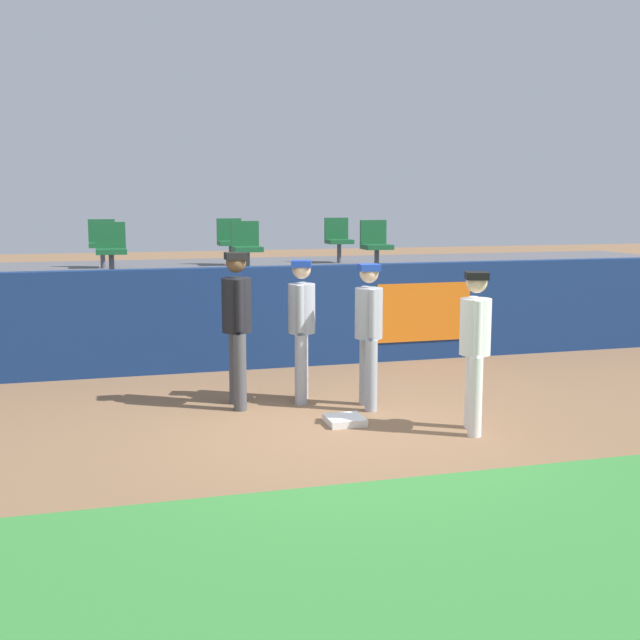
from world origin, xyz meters
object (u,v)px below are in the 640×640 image
player_fielder_home (475,341)px  seat_back_left (102,241)px  seat_front_right (375,242)px  seat_front_center (246,244)px  seat_front_left (111,246)px  player_runner_visitor (369,325)px  player_coach_visitor (301,321)px  seat_back_right (338,238)px  first_base (345,420)px  player_umpire (237,318)px  seat_back_center (230,239)px

player_fielder_home → seat_back_left: 7.97m
player_fielder_home → seat_front_right: (0.76, 5.25, 0.73)m
seat_front_center → seat_front_left: bearing=180.0°
player_runner_visitor → player_coach_visitor: player_coach_visitor is taller
player_runner_visitor → seat_front_left: seat_front_left is taller
seat_back_right → seat_front_left: same height
seat_back_right → player_runner_visitor: bearing=-103.5°
seat_front_center → seat_back_right: bearing=40.9°
first_base → seat_front_center: seat_front_center is taller
player_umpire → seat_front_center: bearing=168.6°
player_runner_visitor → seat_front_right: size_ratio=2.01×
player_coach_visitor → seat_front_left: (-2.10, 3.52, 0.72)m
seat_front_left → seat_back_center: bearing=40.1°
player_runner_visitor → seat_front_right: 4.36m
first_base → seat_back_right: 6.88m
first_base → player_coach_visitor: bearing=100.7°
player_runner_visitor → player_umpire: bearing=-101.5°
player_coach_visitor → seat_front_right: bearing=166.3°
player_fielder_home → seat_front_center: 5.49m
seat_back_right → first_base: bearing=-106.3°
seat_back_right → seat_front_center: size_ratio=1.00×
seat_front_left → seat_back_center: size_ratio=1.00×
player_fielder_home → seat_front_left: (-3.52, 5.25, 0.73)m
seat_front_left → seat_front_center: size_ratio=1.00×
first_base → seat_back_center: 6.62m
first_base → seat_back_right: size_ratio=0.48×
seat_front_left → seat_front_center: 2.10m
player_umpire → seat_front_right: 4.69m
seat_front_right → seat_back_center: size_ratio=1.00×
first_base → seat_front_center: (-0.21, 4.61, 1.67)m
player_fielder_home → seat_front_right: size_ratio=2.01×
player_coach_visitor → player_umpire: player_umpire is taller
player_fielder_home → seat_front_left: bearing=-126.9°
seat_back_right → seat_back_center: size_ratio=1.00×
seat_back_center → first_base: bearing=-88.4°
seat_back_left → seat_front_left: bearing=-86.5°
seat_back_center → seat_front_center: size_ratio=1.00×
player_umpire → seat_front_left: bearing=-158.8°
player_coach_visitor → seat_front_left: seat_front_left is taller
player_coach_visitor → seat_back_left: 5.80m
seat_front_left → seat_front_center: bearing=-0.0°
player_runner_visitor → seat_front_right: bearing=165.4°
player_runner_visitor → seat_front_left: bearing=-139.5°
first_base → seat_front_left: size_ratio=0.48×
player_umpire → seat_front_left: size_ratio=2.17×
player_runner_visitor → seat_front_center: 4.15m
player_umpire → seat_front_center: 3.71m
seat_back_left → player_fielder_home: bearing=-62.8°
first_base → seat_back_right: (1.87, 6.41, 1.67)m
player_runner_visitor → seat_front_center: bearing=-164.5°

